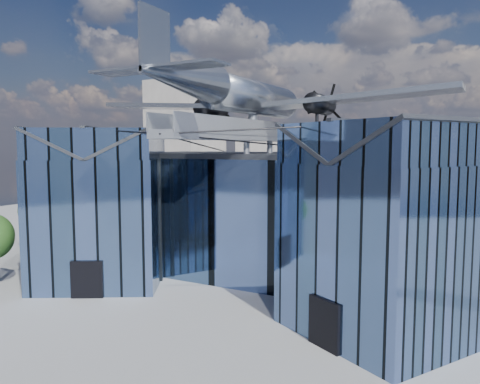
% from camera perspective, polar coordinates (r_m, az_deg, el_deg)
% --- Properties ---
extents(ground_plane, '(120.00, 120.00, 0.00)m').
position_cam_1_polar(ground_plane, '(33.05, -1.69, -12.83)').
color(ground_plane, gray).
extents(museum, '(32.88, 24.50, 17.60)m').
position_cam_1_polar(museum, '(36.83, 2.83, -2.07)').
color(museum, '#476290').
rests_on(museum, ground).
extents(bg_towers, '(77.00, 24.50, 26.00)m').
position_cam_1_polar(bg_towers, '(78.90, 18.07, 4.99)').
color(bg_towers, gray).
rests_on(bg_towers, ground).
extents(tree_side_w, '(4.36, 4.36, 5.88)m').
position_cam_1_polar(tree_side_w, '(51.59, -23.44, -2.07)').
color(tree_side_w, '#342115').
rests_on(tree_side_w, ground).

